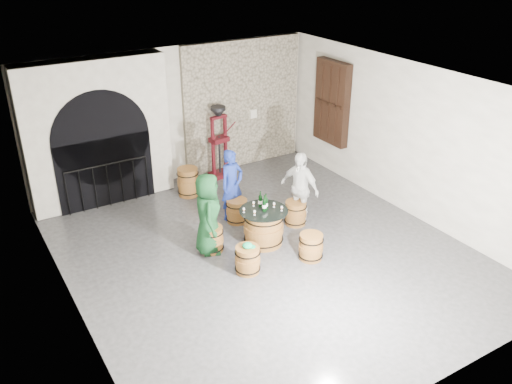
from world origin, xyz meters
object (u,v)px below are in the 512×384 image
person_green (208,214)px  person_white (299,188)px  barrel_stool_near_left (248,260)px  side_barrel (188,182)px  barrel_stool_left (212,239)px  barrel_table (264,227)px  barrel_stool_right (296,213)px  person_blue (232,185)px  barrel_stool_near_right (311,247)px  corking_press (219,136)px  wine_bottle_center (266,203)px  wine_bottle_left (264,205)px  wine_bottle_right (260,200)px  barrel_stool_far (237,211)px

person_green → person_white: size_ratio=1.02×
barrel_stool_near_left → side_barrel: 3.42m
barrel_stool_left → person_white: (2.06, 0.06, 0.53)m
barrel_table → barrel_stool_near_left: size_ratio=1.85×
barrel_stool_right → person_blue: person_blue is taller
barrel_stool_near_right → person_green: size_ratio=0.32×
barrel_table → corking_press: (0.78, 3.29, 0.68)m
barrel_table → wine_bottle_center: wine_bottle_center is taller
wine_bottle_left → corking_press: bearing=76.7°
person_blue → person_green: bearing=-149.9°
barrel_stool_left → corking_press: size_ratio=0.28×
barrel_stool_near_left → barrel_stool_left: bearing=103.0°
barrel_stool_right → person_white: person_white is taller
barrel_table → wine_bottle_right: 0.52m
barrel_stool_right → barrel_stool_near_left: (-1.74, -1.00, 0.00)m
barrel_stool_right → barrel_stool_far: bearing=144.3°
barrel_table → wine_bottle_left: 0.50m
barrel_stool_near_right → wine_bottle_left: wine_bottle_left is taller
barrel_stool_left → side_barrel: bearing=75.3°
wine_bottle_center → person_blue: bearing=93.5°
wine_bottle_left → person_white: bearing=19.0°
barrel_table → person_green: bearing=164.1°
barrel_stool_near_left → wine_bottle_left: 1.17m
corking_press → person_blue: bearing=-119.9°
barrel_stool_near_left → wine_bottle_center: size_ratio=1.56×
wine_bottle_left → side_barrel: 2.80m
corking_press → wine_bottle_right: bearing=-112.5°
wine_bottle_center → person_white: bearing=17.8°
person_white → barrel_table: bearing=-90.5°
barrel_table → barrel_stool_far: bearing=90.7°
barrel_stool_far → barrel_stool_near_left: (-0.75, -1.71, 0.00)m
person_green → wine_bottle_center: 1.13m
barrel_stool_near_left → corking_press: corking_press is taller
corking_press → person_green: bearing=-130.1°
side_barrel → barrel_table: bearing=-82.6°
barrel_stool_far → wine_bottle_right: (0.04, -0.86, 0.60)m
barrel_stool_near_left → person_green: bearing=105.4°
person_green → barrel_stool_far: bearing=-31.6°
barrel_stool_near_right → wine_bottle_right: (-0.44, 1.08, 0.60)m
barrel_stool_far → wine_bottle_center: 1.18m
person_blue → person_white: size_ratio=0.98×
barrel_stool_near_left → barrel_stool_right: bearing=29.9°
side_barrel → person_green: bearing=-105.8°
wine_bottle_left → barrel_stool_far: bearing=90.5°
barrel_stool_near_right → wine_bottle_left: size_ratio=1.56×
person_blue → barrel_table: bearing=-101.4°
barrel_stool_right → person_blue: size_ratio=0.33×
person_blue → side_barrel: size_ratio=2.30×
person_green → wine_bottle_right: bearing=-74.3°
barrel_stool_far → person_green: person_green is taller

